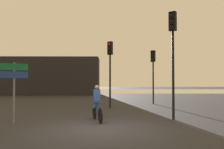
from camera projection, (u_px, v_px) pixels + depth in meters
name	position (u px, v px, depth m)	size (l,w,h in m)	color
ground_plane	(100.00, 129.00, 8.24)	(120.00, 120.00, 0.00)	#28282D
water_strip	(107.00, 91.00, 39.21)	(80.00, 16.00, 0.01)	#9E937F
distant_building	(39.00, 76.00, 29.17)	(15.95, 4.00, 4.90)	black
traffic_light_far_right	(153.00, 67.00, 17.30)	(0.41, 0.42, 4.23)	black
traffic_light_near_right	(173.00, 45.00, 10.27)	(0.41, 0.42, 5.08)	black
traffic_light_center	(110.00, 62.00, 14.92)	(0.40, 0.42, 4.50)	black
direction_sign_post	(14.00, 81.00, 9.31)	(0.99, 0.52, 2.60)	slate
cyclist	(97.00, 103.00, 9.85)	(0.64, 1.64, 1.62)	black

